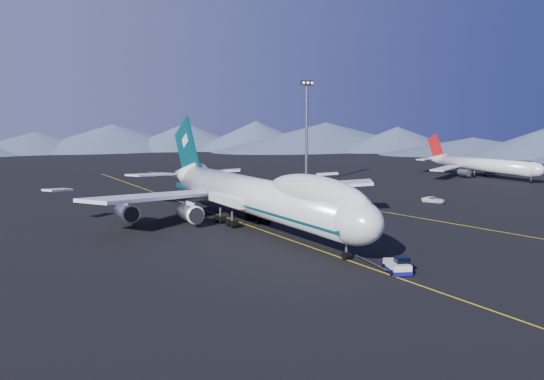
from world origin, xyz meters
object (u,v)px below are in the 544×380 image
boeing_747 (256,195)px  service_van (433,200)px  second_jet (481,165)px  pushback_tug (397,267)px  floodlight_mast (307,132)px

boeing_747 → service_van: size_ratio=14.32×
boeing_747 → second_jet: (100.84, 39.80, -1.84)m
pushback_tug → second_jet: second_jet is taller
pushback_tug → floodlight_mast: size_ratio=0.18×
second_jet → service_van: bearing=-169.0°
service_van → pushback_tug: bearing=-161.1°
pushback_tug → second_jet: bearing=59.2°
service_van → floodlight_mast: (-6.34, 43.09, 13.99)m
pushback_tug → service_van: (47.26, 42.08, 0.05)m
second_jet → boeing_747: bearing=-179.8°
second_jet → service_van: size_ratio=9.13×
pushback_tug → floodlight_mast: floodlight_mast is taller
pushback_tug → floodlight_mast: bearing=86.5°
pushback_tug → service_van: bearing=63.8°
second_jet → service_van: 61.52m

